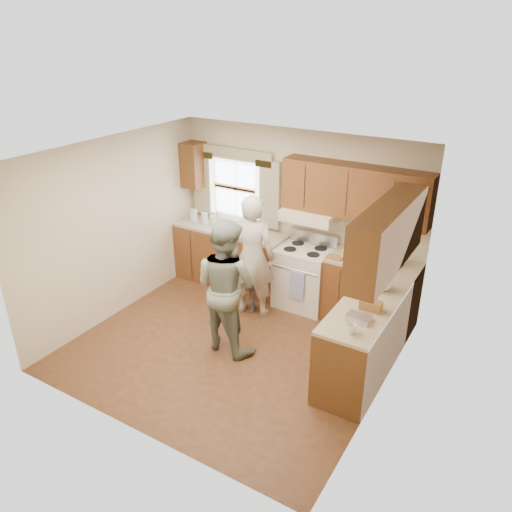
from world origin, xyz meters
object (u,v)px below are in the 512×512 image
Objects in this scene: stove at (304,276)px; woman_left at (252,256)px; woman_right at (226,286)px; child at (248,282)px.

stove is 0.90m from woman_left.
woman_right is (-0.38, -1.46, 0.40)m from stove.
child is at bearing -68.72° from woman_right.
woman_left is at bearing -132.36° from stove.
woman_left is at bearing 155.09° from child.
stove is 1.14× the size of child.
woman_left is 1.88× the size of child.
woman_right is 0.98m from child.
woman_left is 0.88m from woman_right.
woman_right is at bearing 79.35° from child.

